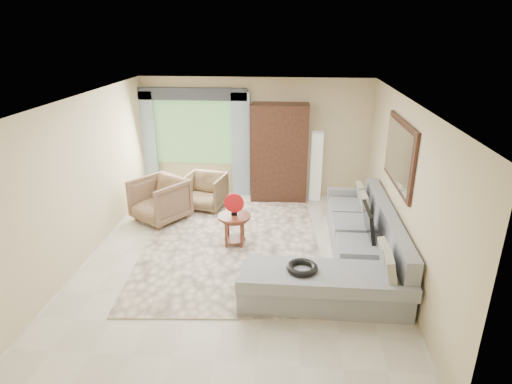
# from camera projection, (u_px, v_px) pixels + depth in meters

# --- Properties ---
(ground) EXTENTS (6.00, 6.00, 0.00)m
(ground) POSITION_uv_depth(u_px,v_px,m) (239.00, 258.00, 7.07)
(ground) COLOR silver
(ground) RESTS_ON ground
(area_rug) EXTENTS (3.30, 4.22, 0.02)m
(area_rug) POSITION_uv_depth(u_px,v_px,m) (231.00, 246.00, 7.44)
(area_rug) COLOR #F6E1C3
(area_rug) RESTS_ON ground
(sectional_sofa) EXTENTS (2.30, 3.46, 0.90)m
(sectional_sofa) POSITION_uv_depth(u_px,v_px,m) (351.00, 253.00, 6.66)
(sectional_sofa) COLOR gray
(sectional_sofa) RESTS_ON ground
(tv_screen) EXTENTS (0.14, 0.74, 0.48)m
(tv_screen) POSITION_uv_depth(u_px,v_px,m) (369.00, 222.00, 6.69)
(tv_screen) COLOR black
(tv_screen) RESTS_ON sectional_sofa
(garden_hose) EXTENTS (0.43, 0.43, 0.09)m
(garden_hose) POSITION_uv_depth(u_px,v_px,m) (302.00, 268.00, 5.76)
(garden_hose) COLOR black
(garden_hose) RESTS_ON sectional_sofa
(coffee_table) EXTENTS (0.57, 0.57, 0.57)m
(coffee_table) POSITION_uv_depth(u_px,v_px,m) (235.00, 230.00, 7.40)
(coffee_table) COLOR #4B2114
(coffee_table) RESTS_ON ground
(red_disc) EXTENTS (0.34, 0.03, 0.34)m
(red_disc) POSITION_uv_depth(u_px,v_px,m) (234.00, 203.00, 7.22)
(red_disc) COLOR red
(red_disc) RESTS_ON coffee_table
(armchair_left) EXTENTS (1.27, 1.28, 0.85)m
(armchair_left) POSITION_uv_depth(u_px,v_px,m) (160.00, 200.00, 8.34)
(armchair_left) COLOR #91664F
(armchair_left) RESTS_ON ground
(armchair_right) EXTENTS (0.93, 0.95, 0.73)m
(armchair_right) POSITION_uv_depth(u_px,v_px,m) (205.00, 191.00, 8.93)
(armchair_right) COLOR olive
(armchair_right) RESTS_ON ground
(potted_plant) EXTENTS (0.55, 0.51, 0.50)m
(potted_plant) POSITION_uv_depth(u_px,v_px,m) (167.00, 185.00, 9.63)
(potted_plant) COLOR #999999
(potted_plant) RESTS_ON ground
(armoire) EXTENTS (1.20, 0.55, 2.10)m
(armoire) POSITION_uv_depth(u_px,v_px,m) (279.00, 153.00, 9.18)
(armoire) COLOR black
(armoire) RESTS_ON ground
(floor_lamp) EXTENTS (0.24, 0.24, 1.50)m
(floor_lamp) POSITION_uv_depth(u_px,v_px,m) (316.00, 166.00, 9.28)
(floor_lamp) COLOR silver
(floor_lamp) RESTS_ON ground
(window) EXTENTS (1.80, 0.04, 1.40)m
(window) POSITION_uv_depth(u_px,v_px,m) (194.00, 132.00, 9.44)
(window) COLOR #669E59
(window) RESTS_ON wall_back
(curtain_left) EXTENTS (0.40, 0.08, 2.30)m
(curtain_left) POSITION_uv_depth(u_px,v_px,m) (147.00, 143.00, 9.53)
(curtain_left) COLOR #9EB7CC
(curtain_left) RESTS_ON ground
(curtain_right) EXTENTS (0.40, 0.08, 2.30)m
(curtain_right) POSITION_uv_depth(u_px,v_px,m) (241.00, 146.00, 9.36)
(curtain_right) COLOR #9EB7CC
(curtain_right) RESTS_ON ground
(valance) EXTENTS (2.40, 0.12, 0.26)m
(valance) POSITION_uv_depth(u_px,v_px,m) (191.00, 94.00, 9.06)
(valance) COLOR #1E232D
(valance) RESTS_ON wall_back
(wall_mirror) EXTENTS (0.05, 1.70, 1.05)m
(wall_mirror) POSITION_uv_depth(u_px,v_px,m) (399.00, 154.00, 6.57)
(wall_mirror) COLOR black
(wall_mirror) RESTS_ON wall_right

